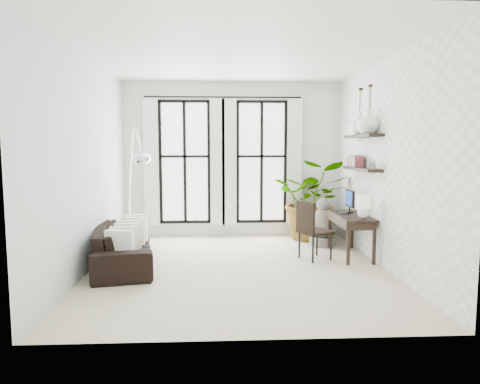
{
  "coord_description": "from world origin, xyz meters",
  "views": [
    {
      "loc": [
        -0.29,
        -6.46,
        1.87
      ],
      "look_at": [
        0.04,
        0.3,
        1.15
      ],
      "focal_mm": 32.0,
      "sensor_mm": 36.0,
      "label": 1
    }
  ],
  "objects": [
    {
      "name": "plant",
      "position": [
        1.6,
        2.04,
        0.81
      ],
      "size": [
        1.75,
        1.62,
        1.62
      ],
      "primitive_type": "imported",
      "rotation": [
        0.0,
        0.0,
        -0.29
      ],
      "color": "#2D7228",
      "rests_on": "floor"
    },
    {
      "name": "floor",
      "position": [
        0.0,
        0.0,
        0.0
      ],
      "size": [
        5.0,
        5.0,
        0.0
      ],
      "primitive_type": "plane",
      "color": "beige",
      "rests_on": "ground"
    },
    {
      "name": "sofa",
      "position": [
        -1.8,
        0.24,
        0.31
      ],
      "size": [
        1.22,
        2.26,
        0.62
      ],
      "primitive_type": "imported",
      "rotation": [
        0.0,
        0.0,
        1.76
      ],
      "color": "black",
      "rests_on": "floor"
    },
    {
      "name": "wall_shelves",
      "position": [
        2.11,
        0.66,
        1.73
      ],
      "size": [
        0.25,
        1.3,
        0.6
      ],
      "color": "black",
      "rests_on": "wall_right"
    },
    {
      "name": "wall_left",
      "position": [
        -2.25,
        0.0,
        1.6
      ],
      "size": [
        0.0,
        5.0,
        5.0
      ],
      "primitive_type": "plane",
      "rotation": [
        1.57,
        0.0,
        1.57
      ],
      "color": "silver",
      "rests_on": "floor"
    },
    {
      "name": "desk",
      "position": [
        1.95,
        0.56,
        0.69
      ],
      "size": [
        0.52,
        1.22,
        1.11
      ],
      "color": "black",
      "rests_on": "floor"
    },
    {
      "name": "throw_pillows",
      "position": [
        -1.7,
        0.24,
        0.5
      ],
      "size": [
        0.4,
        1.52,
        0.4
      ],
      "color": "white",
      "rests_on": "sofa"
    },
    {
      "name": "vase_a",
      "position": [
        2.11,
        0.37,
        2.27
      ],
      "size": [
        0.37,
        0.37,
        0.38
      ],
      "primitive_type": "imported",
      "color": "white",
      "rests_on": "shelf_upper"
    },
    {
      "name": "wall_back",
      "position": [
        0.0,
        2.5,
        1.6
      ],
      "size": [
        4.5,
        0.0,
        4.5
      ],
      "primitive_type": "plane",
      "rotation": [
        1.57,
        0.0,
        0.0
      ],
      "color": "white",
      "rests_on": "floor"
    },
    {
      "name": "desk_chair",
      "position": [
        1.22,
        0.42,
        0.56
      ],
      "size": [
        0.62,
        0.62,
        0.98
      ],
      "rotation": [
        0.0,
        0.0,
        0.44
      ],
      "color": "black",
      "rests_on": "floor"
    },
    {
      "name": "arc_lamp",
      "position": [
        -1.7,
        0.74,
        1.69
      ],
      "size": [
        0.71,
        1.21,
        2.19
      ],
      "color": "silver",
      "rests_on": "floor"
    },
    {
      "name": "ceiling",
      "position": [
        0.0,
        0.0,
        3.2
      ],
      "size": [
        5.0,
        5.0,
        0.0
      ],
      "primitive_type": "plane",
      "color": "white",
      "rests_on": "wall_back"
    },
    {
      "name": "windows",
      "position": [
        -0.2,
        2.43,
        1.56
      ],
      "size": [
        3.26,
        0.13,
        2.65
      ],
      "color": "white",
      "rests_on": "wall_back"
    },
    {
      "name": "buddha",
      "position": [
        1.68,
        1.47,
        0.38
      ],
      "size": [
        0.5,
        0.5,
        0.91
      ],
      "color": "gray",
      "rests_on": "floor"
    },
    {
      "name": "vase_b",
      "position": [
        2.11,
        0.77,
        2.27
      ],
      "size": [
        0.37,
        0.37,
        0.38
      ],
      "primitive_type": "imported",
      "color": "white",
      "rests_on": "shelf_upper"
    },
    {
      "name": "wall_right",
      "position": [
        2.25,
        0.0,
        1.6
      ],
      "size": [
        0.0,
        5.0,
        5.0
      ],
      "primitive_type": "plane",
      "rotation": [
        1.57,
        0.0,
        -1.57
      ],
      "color": "white",
      "rests_on": "floor"
    }
  ]
}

